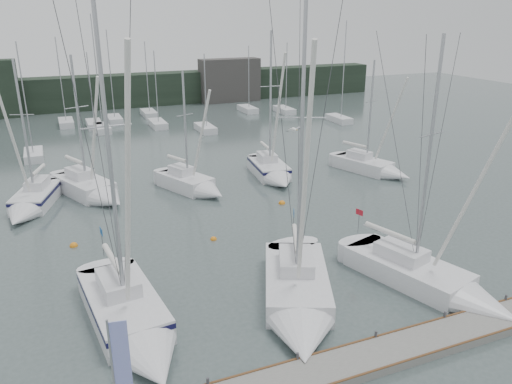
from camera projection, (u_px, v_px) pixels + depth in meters
ground at (296, 308)px, 25.68m from camera, size 160.00×160.00×0.00m
dock at (349, 364)px, 21.28m from camera, size 24.00×2.00×0.40m
far_treeline at (118, 91)px, 78.60m from camera, size 90.00×4.00×5.00m
far_building_right at (230, 80)px, 83.03m from camera, size 10.00×3.00×7.00m
mast_forest at (64, 135)px, 59.32m from camera, size 56.89×23.24×14.62m
sailboat_near_left at (133, 325)px, 23.21m from camera, size 4.13×10.31×16.49m
sailboat_near_center at (299, 304)px, 24.92m from camera, size 7.02×10.46×16.49m
sailboat_near_right at (441, 285)px, 26.76m from camera, size 5.69×10.32×14.43m
sailboat_mid_a at (31, 203)px, 38.05m from camera, size 4.87×8.48×12.00m
sailboat_mid_b at (94, 191)px, 40.46m from camera, size 5.88×8.85×12.17m
sailboat_mid_c at (195, 186)px, 41.83m from camera, size 5.13×7.50×10.69m
sailboat_mid_d at (273, 173)px, 45.07m from camera, size 3.54×7.88×13.75m
sailboat_mid_e at (376, 168)px, 46.57m from camera, size 4.96×8.21×11.09m
buoy_a at (214, 240)px, 33.34m from camera, size 0.44×0.44×0.44m
buoy_b at (282, 204)px, 39.56m from camera, size 0.53×0.53×0.53m
buoy_c at (74, 246)px, 32.41m from camera, size 0.52×0.52×0.52m
dock_banner at (118, 364)px, 17.10m from camera, size 0.66×0.17×4.41m
seagull at (294, 129)px, 25.36m from camera, size 0.93×0.47×0.19m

